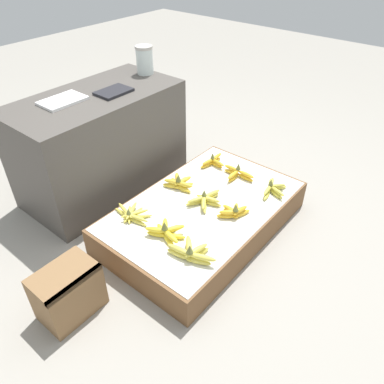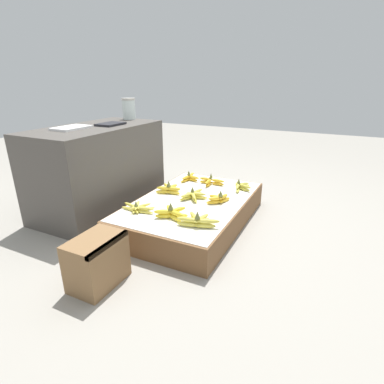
# 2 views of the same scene
# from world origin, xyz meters

# --- Properties ---
(ground_plane) EXTENTS (10.00, 10.00, 0.00)m
(ground_plane) POSITION_xyz_m (0.00, 0.00, 0.00)
(ground_plane) COLOR gray
(display_platform) EXTENTS (1.26, 0.79, 0.19)m
(display_platform) POSITION_xyz_m (0.00, 0.00, 0.10)
(display_platform) COLOR brown
(display_platform) RESTS_ON ground_plane
(back_vendor_table) EXTENTS (1.15, 0.58, 0.71)m
(back_vendor_table) POSITION_xyz_m (-0.08, 0.85, 0.36)
(back_vendor_table) COLOR #4C4742
(back_vendor_table) RESTS_ON ground_plane
(wooden_crate) EXTENTS (0.31, 0.21, 0.28)m
(wooden_crate) POSITION_xyz_m (-0.92, 0.13, 0.14)
(wooden_crate) COLOR olive
(wooden_crate) RESTS_ON ground_plane
(banana_bunch_front_left) EXTENTS (0.17, 0.27, 0.11)m
(banana_bunch_front_left) POSITION_xyz_m (-0.39, -0.22, 0.23)
(banana_bunch_front_left) COLOR #DBCC4C
(banana_bunch_front_left) RESTS_ON display_platform
(banana_bunch_front_midleft) EXTENTS (0.18, 0.15, 0.11)m
(banana_bunch_front_midleft) POSITION_xyz_m (0.03, -0.21, 0.23)
(banana_bunch_front_midleft) COLOR gold
(banana_bunch_front_midleft) RESTS_ON display_platform
(banana_bunch_front_midright) EXTENTS (0.24, 0.19, 0.09)m
(banana_bunch_front_midright) POSITION_xyz_m (0.39, -0.27, 0.22)
(banana_bunch_front_midright) COLOR gold
(banana_bunch_front_midright) RESTS_ON display_platform
(banana_bunch_middle_left) EXTENTS (0.18, 0.23, 0.11)m
(banana_bunch_middle_left) POSITION_xyz_m (-0.36, -0.02, 0.23)
(banana_bunch_middle_left) COLOR yellow
(banana_bunch_middle_left) RESTS_ON display_platform
(banana_bunch_middle_midleft) EXTENTS (0.24, 0.19, 0.10)m
(banana_bunch_middle_midleft) POSITION_xyz_m (0.01, -0.00, 0.22)
(banana_bunch_middle_midleft) COLOR #DBCC4C
(banana_bunch_middle_midleft) RESTS_ON display_platform
(banana_bunch_middle_midright) EXTENTS (0.14, 0.24, 0.10)m
(banana_bunch_middle_midright) POSITION_xyz_m (0.38, 0.01, 0.23)
(banana_bunch_middle_midright) COLOR gold
(banana_bunch_middle_midright) RESTS_ON display_platform
(banana_bunch_back_left) EXTENTS (0.17, 0.27, 0.08)m
(banana_bunch_back_left) POSITION_xyz_m (-0.37, 0.25, 0.22)
(banana_bunch_back_left) COLOR #DBCC4C
(banana_bunch_back_left) RESTS_ON display_platform
(banana_bunch_back_midleft) EXTENTS (0.18, 0.21, 0.11)m
(banana_bunch_back_midleft) POSITION_xyz_m (0.04, 0.24, 0.23)
(banana_bunch_back_midleft) COLOR gold
(banana_bunch_back_midleft) RESTS_ON display_platform
(banana_bunch_back_midright) EXTENTS (0.22, 0.15, 0.09)m
(banana_bunch_back_midright) POSITION_xyz_m (0.40, 0.23, 0.22)
(banana_bunch_back_midright) COLOR gold
(banana_bunch_back_midright) RESTS_ON display_platform
(glass_jar) EXTENTS (0.13, 0.13, 0.19)m
(glass_jar) POSITION_xyz_m (0.42, 0.88, 0.81)
(glass_jar) COLOR silver
(glass_jar) RESTS_ON back_vendor_table
(foam_tray_white) EXTENTS (0.27, 0.18, 0.02)m
(foam_tray_white) POSITION_xyz_m (-0.27, 0.90, 0.72)
(foam_tray_white) COLOR white
(foam_tray_white) RESTS_ON back_vendor_table
(foam_tray_dark) EXTENTS (0.22, 0.16, 0.02)m
(foam_tray_dark) POSITION_xyz_m (0.03, 0.77, 0.72)
(foam_tray_dark) COLOR #232328
(foam_tray_dark) RESTS_ON back_vendor_table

